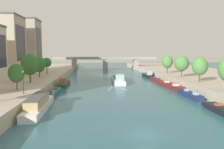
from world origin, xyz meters
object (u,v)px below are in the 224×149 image
moored_boat_left_upstream (54,92)px  moored_boat_right_upstream (147,75)px  tree_left_nearest (16,73)px  tree_right_past_mid (200,66)px  tree_left_distant (30,64)px  moored_boat_right_second (170,85)px  tree_left_second (47,63)px  moored_boat_left_end (64,83)px  tree_left_by_lamp (39,64)px  bridge_far (105,62)px  tree_right_midway (167,62)px  moored_boat_right_gap_after (190,95)px  barge_midriver (118,79)px  moored_boat_right_end (156,80)px  tree_right_far (182,63)px  moored_boat_left_downstream (39,104)px  lamppost_left_bank (23,81)px

moored_boat_left_upstream → moored_boat_right_upstream: moored_boat_right_upstream is taller
tree_left_nearest → tree_right_past_mid: (45.54, 8.84, 0.74)m
tree_left_nearest → tree_left_distant: tree_left_distant is taller
moored_boat_right_second → moored_boat_right_upstream: moored_boat_right_upstream is taller
tree_left_second → moored_boat_right_upstream: bearing=9.2°
tree_left_nearest → moored_boat_left_end: bearing=70.0°
tree_left_by_lamp → tree_left_second: size_ratio=1.12×
bridge_far → tree_right_midway: bearing=-64.9°
moored_boat_right_gap_after → tree_left_by_lamp: bearing=150.0°
barge_midriver → moored_boat_right_end: (13.88, 1.02, -0.45)m
moored_boat_left_end → tree_right_far: tree_right_far is taller
tree_left_by_lamp → tree_right_past_mid: tree_left_by_lamp is taller
tree_left_nearest → tree_left_by_lamp: (-0.70, 23.10, 0.70)m
moored_boat_left_upstream → tree_left_distant: (-6.94, 4.44, 6.70)m
moored_boat_left_end → tree_right_past_mid: size_ratio=1.81×
tree_left_distant → tree_right_past_mid: size_ratio=1.15×
tree_right_past_mid → tree_right_far: 12.16m
moored_boat_right_upstream → moored_boat_left_end: bearing=-146.0°
moored_boat_right_gap_after → moored_boat_right_end: size_ratio=1.01×
tree_right_past_mid → moored_boat_left_downstream: bearing=-154.4°
tree_right_midway → bridge_far: 51.81m
lamppost_left_bank → tree_left_by_lamp: bearing=97.5°
moored_boat_right_gap_after → tree_left_nearest: tree_left_nearest is taller
moored_boat_right_second → tree_right_midway: (5.76, 20.25, 6.16)m
moored_boat_left_downstream → tree_right_midway: size_ratio=2.41×
moored_boat_right_upstream → tree_left_distant: size_ratio=1.48×
moored_boat_right_gap_after → bridge_far: bearing=101.0°
barge_midriver → tree_right_past_mid: 27.98m
tree_left_nearest → tree_left_second: bearing=91.5°
moored_boat_right_upstream → tree_right_past_mid: size_ratio=1.70×
moored_boat_right_upstream → tree_left_by_lamp: size_ratio=1.69×
barge_midriver → moored_boat_left_upstream: (-18.25, -20.49, -0.48)m
moored_boat_right_gap_after → bridge_far: 83.30m
tree_left_distant → tree_left_second: tree_left_distant is taller
moored_boat_right_upstream → barge_midriver: bearing=-133.4°
moored_boat_right_end → moored_boat_right_upstream: (0.07, 13.71, 0.41)m
moored_boat_left_downstream → tree_right_midway: 58.97m
moored_boat_left_upstream → tree_left_second: 30.37m
tree_right_far → tree_left_distant: bearing=-167.5°
moored_boat_left_end → tree_right_past_mid: (38.07, -11.66, 5.78)m
barge_midriver → moored_boat_left_upstream: 27.44m
moored_boat_right_second → lamppost_left_bank: size_ratio=3.33×
tree_left_nearest → tree_right_far: 49.94m
tree_right_past_mid → bridge_far: bearing=107.0°
barge_midriver → moored_boat_left_downstream: size_ratio=1.23×
barge_midriver → moored_boat_right_end: bearing=4.2°
tree_left_by_lamp → moored_boat_left_upstream: bearing=-66.0°
moored_boat_right_end → tree_right_far: (6.46, -6.97, 6.29)m
moored_boat_left_downstream → tree_left_second: bearing=99.9°
tree_left_by_lamp → lamppost_left_bank: (3.75, -28.45, -1.80)m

